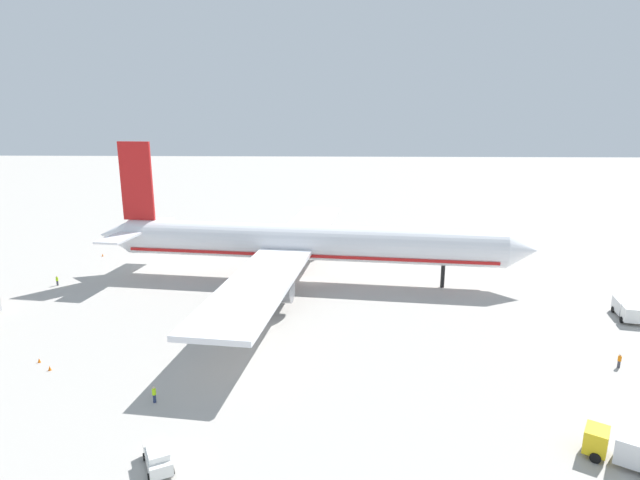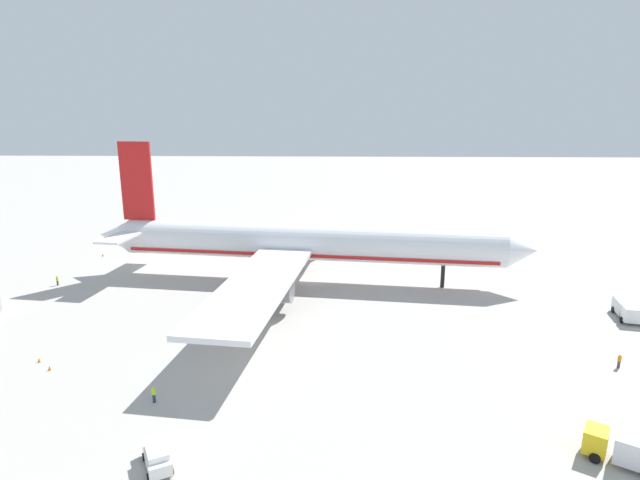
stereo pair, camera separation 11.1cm
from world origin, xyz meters
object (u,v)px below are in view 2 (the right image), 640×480
object	(u,v)px
service_truck_2	(626,449)
traffic_cone_0	(50,368)
ground_worker_0	(154,394)
baggage_cart_0	(456,242)
ground_worker_4	(619,361)
airliner	(300,243)
service_van	(157,456)
traffic_cone_1	(39,360)
traffic_cone_2	(103,255)
ground_worker_3	(57,281)
service_truck_1	(627,309)
baggage_cart_1	(139,248)
traffic_cone_3	(156,242)

from	to	relation	value
service_truck_2	traffic_cone_0	distance (m)	59.33
ground_worker_0	traffic_cone_0	distance (m)	15.85
baggage_cart_0	ground_worker_4	distance (m)	59.20
airliner	service_van	size ratio (longest dim) A/B	17.24
traffic_cone_0	traffic_cone_1	distance (m)	2.99
service_truck_2	traffic_cone_2	world-z (taller)	service_truck_2
ground_worker_0	traffic_cone_1	xyz separation A→B (m)	(-16.93, 8.03, -0.64)
baggage_cart_0	ground_worker_3	size ratio (longest dim) A/B	1.70
traffic_cone_1	service_van	bearing A→B (deg)	-40.55
airliner	service_truck_1	world-z (taller)	airliner
traffic_cone_0	service_van	bearing A→B (deg)	-40.84
baggage_cart_1	traffic_cone_3	distance (m)	7.00
ground_worker_0	ground_worker_4	size ratio (longest dim) A/B	1.05
airliner	ground_worker_0	size ratio (longest dim) A/B	44.48
traffic_cone_1	traffic_cone_2	xyz separation A→B (m)	(-14.27, 47.06, 0.00)
ground_worker_0	traffic_cone_2	xyz separation A→B (m)	(-31.20, 55.09, -0.64)
service_truck_2	traffic_cone_2	xyz separation A→B (m)	(-74.25, 62.94, -1.23)
traffic_cone_0	traffic_cone_3	bearing A→B (deg)	98.92
service_van	baggage_cart_1	bearing A→B (deg)	112.64
service_truck_1	service_truck_2	size ratio (longest dim) A/B	1.06
service_truck_2	traffic_cone_3	xyz separation A→B (m)	(-67.17, 74.80, -1.23)
traffic_cone_0	ground_worker_3	bearing A→B (deg)	117.76
ground_worker_0	traffic_cone_3	bearing A→B (deg)	109.81
service_truck_1	service_truck_2	xyz separation A→B (m)	(-17.80, -32.71, 0.11)
baggage_cart_1	ground_worker_4	world-z (taller)	ground_worker_4
service_truck_2	service_van	bearing A→B (deg)	-177.20
traffic_cone_1	traffic_cone_3	size ratio (longest dim) A/B	1.00
baggage_cart_1	ground_worker_4	bearing A→B (deg)	-33.32
airliner	ground_worker_3	world-z (taller)	airliner
service_van	traffic_cone_3	xyz separation A→B (m)	(-27.98, 76.72, -0.76)
service_van	ground_worker_0	world-z (taller)	service_van
service_van	traffic_cone_1	distance (m)	27.38
service_van	ground_worker_0	distance (m)	10.50
ground_worker_3	traffic_cone_0	distance (m)	33.76
baggage_cart_0	traffic_cone_0	size ratio (longest dim) A/B	5.30
airliner	service_van	xyz separation A→B (m)	(-8.06, -50.22, -5.88)
service_truck_2	traffic_cone_1	distance (m)	62.06
ground_worker_4	traffic_cone_3	distance (m)	95.13
service_truck_1	traffic_cone_0	bearing A→B (deg)	-166.09
service_truck_1	traffic_cone_2	bearing A→B (deg)	161.82
ground_worker_3	traffic_cone_2	distance (m)	19.07
service_truck_1	service_van	bearing A→B (deg)	-148.72
ground_worker_4	traffic_cone_2	world-z (taller)	ground_worker_4
ground_worker_4	service_truck_1	bearing A→B (deg)	59.21
airliner	ground_worker_0	world-z (taller)	airliner
service_truck_2	traffic_cone_1	size ratio (longest dim) A/B	11.63
ground_worker_3	traffic_cone_0	size ratio (longest dim) A/B	3.12
baggage_cart_0	ground_worker_0	size ratio (longest dim) A/B	1.63
ground_worker_3	traffic_cone_3	distance (m)	31.52
airliner	baggage_cart_1	distance (m)	42.49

